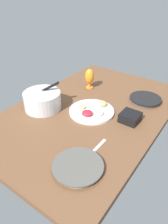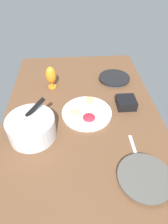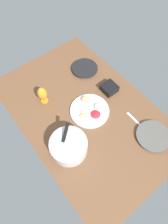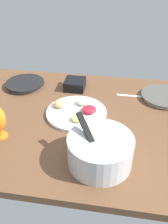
# 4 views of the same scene
# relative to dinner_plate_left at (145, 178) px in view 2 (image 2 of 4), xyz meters

# --- Properties ---
(ground_plane) EXTENTS (1.60, 1.04, 0.04)m
(ground_plane) POSITION_rel_dinner_plate_left_xyz_m (0.52, 0.28, -0.03)
(ground_plane) COLOR brown
(dinner_plate_left) EXTENTS (0.27, 0.27, 0.03)m
(dinner_plate_left) POSITION_rel_dinner_plate_left_xyz_m (0.00, 0.00, 0.00)
(dinner_plate_left) COLOR silver
(dinner_plate_left) RESTS_ON ground_plane
(dinner_plate_right) EXTENTS (0.25, 0.25, 0.03)m
(dinner_plate_right) POSITION_rel_dinner_plate_left_xyz_m (0.89, -0.01, 0.00)
(dinner_plate_right) COLOR #4C4C51
(dinner_plate_right) RESTS_ON ground_plane
(mixing_bowl) EXTENTS (0.28, 0.28, 0.20)m
(mixing_bowl) POSITION_rel_dinner_plate_left_xyz_m (0.33, 0.58, 0.06)
(mixing_bowl) COLOR silver
(mixing_bowl) RESTS_ON ground_plane
(fruit_platter) EXTENTS (0.33, 0.33, 0.06)m
(fruit_platter) POSITION_rel_dinner_plate_left_xyz_m (0.49, 0.24, 0.00)
(fruit_platter) COLOR silver
(fruit_platter) RESTS_ON ground_plane
(hurricane_glass_orange) EXTENTS (0.08, 0.08, 0.18)m
(hurricane_glass_orange) POSITION_rel_dinner_plate_left_xyz_m (0.82, 0.49, 0.09)
(hurricane_glass_orange) COLOR orange
(hurricane_glass_orange) RESTS_ON ground_plane
(square_bowl_black) EXTENTS (0.13, 0.13, 0.06)m
(square_bowl_black) POSITION_rel_dinner_plate_left_xyz_m (0.56, -0.03, 0.02)
(square_bowl_black) COLOR black
(square_bowl_black) RESTS_ON ground_plane
(fork_by_left_plate) EXTENTS (0.18, 0.02, 0.01)m
(fork_by_left_plate) POSITION_rel_dinner_plate_left_xyz_m (0.19, 0.00, -0.01)
(fork_by_left_plate) COLOR silver
(fork_by_left_plate) RESTS_ON ground_plane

